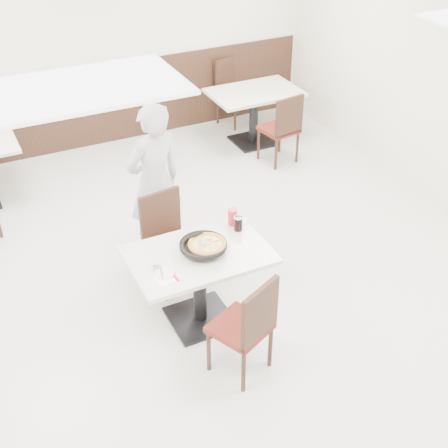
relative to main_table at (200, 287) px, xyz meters
name	(u,v)px	position (x,y,z in m)	size (l,w,h in m)	color
floor	(214,282)	(0.35, 0.43, -0.38)	(7.00, 7.00, 0.00)	#ACACA7
wall_back	(97,42)	(0.35, 3.93, 1.02)	(6.00, 0.04, 2.80)	silver
wainscot_back	(104,105)	(0.35, 3.91, 0.18)	(5.90, 0.03, 1.10)	black
fluo_panel_a	(59,92)	(-1.15, -1.07, 2.40)	(1.20, 0.60, 0.02)	white
main_table	(200,287)	(0.00, 0.00, 0.00)	(1.20, 0.80, 0.75)	beige
chair_near	(240,325)	(0.05, -0.68, 0.10)	(0.42, 0.42, 0.95)	black
chair_far	(171,244)	(-0.03, 0.59, 0.10)	(0.42, 0.42, 0.95)	black
trivet	(207,253)	(0.05, -0.04, 0.39)	(0.11, 0.11, 0.04)	black
pizza_pan	(203,248)	(0.04, 0.00, 0.42)	(0.34, 0.34, 0.01)	black
pizza	(207,246)	(0.08, -0.01, 0.44)	(0.30, 0.30, 0.02)	#D58B3A
pizza_server	(203,242)	(0.05, 0.01, 0.47)	(0.07, 0.08, 0.00)	silver
napkin	(166,279)	(-0.38, -0.20, 0.38)	(0.15, 0.15, 0.00)	white
side_plate	(165,273)	(-0.36, -0.13, 0.38)	(0.16, 0.16, 0.01)	silver
fork	(161,272)	(-0.39, -0.12, 0.39)	(0.02, 0.17, 0.00)	silver
cola_glass	(238,224)	(0.46, 0.17, 0.44)	(0.07, 0.07, 0.13)	black
red_cup	(232,217)	(0.46, 0.27, 0.45)	(0.08, 0.08, 0.16)	red
diner_person	(155,183)	(0.04, 1.15, 0.46)	(0.61, 0.40, 1.67)	silver
bg_table_right	(254,117)	(2.17, 3.01, 0.00)	(1.20, 0.80, 0.75)	beige
bg_chair_right_near	(279,128)	(2.19, 2.38, 0.10)	(0.42, 0.42, 0.95)	black
bg_chair_right_far	(235,93)	(2.23, 3.69, 0.10)	(0.42, 0.42, 0.95)	black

